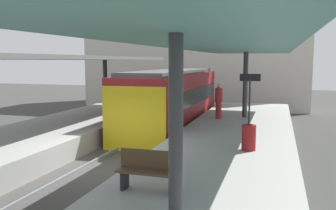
% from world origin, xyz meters
% --- Properties ---
extents(ground_plane, '(80.00, 80.00, 0.00)m').
position_xyz_m(ground_plane, '(0.00, 0.00, 0.00)').
color(ground_plane, '#383835').
extents(platform_left, '(4.40, 28.00, 1.00)m').
position_xyz_m(platform_left, '(-3.80, 0.00, 0.50)').
color(platform_left, '#9E9E99').
rests_on(platform_left, ground_plane).
extents(platform_right, '(4.40, 28.00, 1.00)m').
position_xyz_m(platform_right, '(3.80, 0.00, 0.50)').
color(platform_right, '#9E9E99').
rests_on(platform_right, ground_plane).
extents(track_ballast, '(3.20, 28.00, 0.20)m').
position_xyz_m(track_ballast, '(0.00, 0.00, 0.10)').
color(track_ballast, '#423F3D').
rests_on(track_ballast, ground_plane).
extents(rail_near_side, '(0.08, 28.00, 0.14)m').
position_xyz_m(rail_near_side, '(-0.72, 0.00, 0.27)').
color(rail_near_side, slate).
rests_on(rail_near_side, track_ballast).
extents(rail_far_side, '(0.08, 28.00, 0.14)m').
position_xyz_m(rail_far_side, '(0.72, 0.00, 0.27)').
color(rail_far_side, slate).
rests_on(rail_far_side, track_ballast).
extents(commuter_train, '(2.78, 10.63, 3.10)m').
position_xyz_m(commuter_train, '(0.00, 7.80, 1.73)').
color(commuter_train, maroon).
rests_on(commuter_train, track_ballast).
extents(canopy_left, '(4.18, 21.00, 2.99)m').
position_xyz_m(canopy_left, '(-3.80, 1.40, 3.88)').
color(canopy_left, '#333335').
rests_on(canopy_left, platform_left).
extents(canopy_right, '(4.18, 21.00, 3.37)m').
position_xyz_m(canopy_right, '(3.80, 1.40, 4.25)').
color(canopy_right, '#333335').
rests_on(canopy_right, platform_right).
extents(platform_bench, '(1.40, 0.41, 0.86)m').
position_xyz_m(platform_bench, '(2.77, -3.34, 1.46)').
color(platform_bench, black).
rests_on(platform_bench, platform_right).
extents(platform_sign, '(0.90, 0.08, 2.21)m').
position_xyz_m(platform_sign, '(4.16, 5.88, 2.62)').
color(platform_sign, '#262628').
rests_on(platform_sign, platform_right).
extents(litter_bin, '(0.44, 0.44, 0.80)m').
position_xyz_m(litter_bin, '(4.53, 0.90, 1.40)').
color(litter_bin, maroon).
rests_on(litter_bin, platform_right).
extents(passenger_near_bench, '(0.36, 0.36, 1.70)m').
position_xyz_m(passenger_near_bench, '(2.64, 6.80, 1.88)').
color(passenger_near_bench, maroon).
rests_on(passenger_near_bench, platform_right).
extents(station_building_backdrop, '(18.00, 6.00, 11.00)m').
position_xyz_m(station_building_backdrop, '(-1.37, 20.00, 5.50)').
color(station_building_backdrop, beige).
rests_on(station_building_backdrop, ground_plane).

